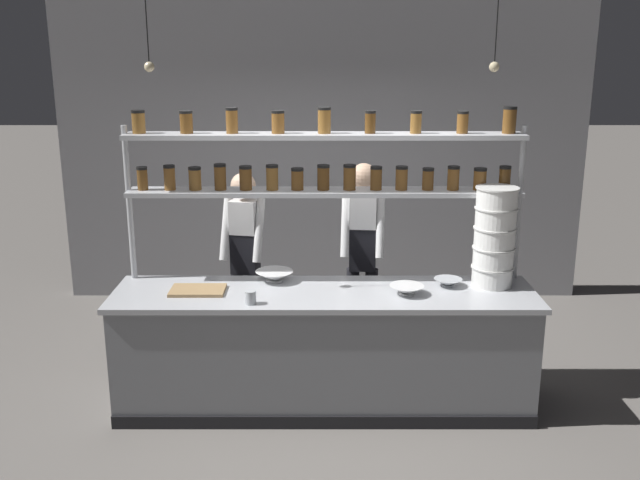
{
  "coord_description": "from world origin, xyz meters",
  "views": [
    {
      "loc": [
        -0.03,
        -4.98,
        2.68
      ],
      "look_at": [
        -0.01,
        0.2,
        1.26
      ],
      "focal_mm": 40.0,
      "sensor_mm": 36.0,
      "label": 1
    }
  ],
  "objects_px": {
    "container_stack": "(491,237)",
    "chef_left": "(242,255)",
    "spice_shelf_unit": "(321,170)",
    "chef_center": "(360,249)",
    "prep_bowl_near_left": "(271,276)",
    "prep_bowl_center_back": "(445,282)",
    "serving_cup_front": "(248,298)",
    "cutting_board": "(195,290)",
    "prep_bowl_center_front": "(404,290)"
  },
  "relations": [
    {
      "from": "container_stack",
      "to": "chef_left",
      "type": "bearing_deg",
      "value": 160.38
    },
    {
      "from": "spice_shelf_unit",
      "to": "container_stack",
      "type": "bearing_deg",
      "value": -8.2
    },
    {
      "from": "chef_center",
      "to": "prep_bowl_near_left",
      "type": "height_order",
      "value": "chef_center"
    },
    {
      "from": "prep_bowl_center_back",
      "to": "serving_cup_front",
      "type": "height_order",
      "value": "serving_cup_front"
    },
    {
      "from": "serving_cup_front",
      "to": "prep_bowl_center_back",
      "type": "bearing_deg",
      "value": 14.82
    },
    {
      "from": "chef_left",
      "to": "prep_bowl_center_back",
      "type": "relative_size",
      "value": 7.77
    },
    {
      "from": "chef_center",
      "to": "prep_bowl_center_back",
      "type": "height_order",
      "value": "chef_center"
    },
    {
      "from": "chef_left",
      "to": "prep_bowl_center_back",
      "type": "height_order",
      "value": "chef_left"
    },
    {
      "from": "cutting_board",
      "to": "serving_cup_front",
      "type": "xyz_separation_m",
      "value": [
        0.42,
        -0.25,
        0.04
      ]
    },
    {
      "from": "chef_center",
      "to": "cutting_board",
      "type": "distance_m",
      "value": 1.5
    },
    {
      "from": "chef_left",
      "to": "cutting_board",
      "type": "xyz_separation_m",
      "value": [
        -0.26,
        -0.84,
        -0.02
      ]
    },
    {
      "from": "chef_left",
      "to": "prep_bowl_center_front",
      "type": "height_order",
      "value": "chef_left"
    },
    {
      "from": "spice_shelf_unit",
      "to": "prep_bowl_near_left",
      "type": "bearing_deg",
      "value": -167.38
    },
    {
      "from": "prep_bowl_center_front",
      "to": "cutting_board",
      "type": "bearing_deg",
      "value": 177.93
    },
    {
      "from": "spice_shelf_unit",
      "to": "chef_center",
      "type": "relative_size",
      "value": 1.73
    },
    {
      "from": "container_stack",
      "to": "cutting_board",
      "type": "distance_m",
      "value": 2.24
    },
    {
      "from": "prep_bowl_near_left",
      "to": "serving_cup_front",
      "type": "bearing_deg",
      "value": -105.13
    },
    {
      "from": "chef_left",
      "to": "prep_bowl_near_left",
      "type": "height_order",
      "value": "chef_left"
    },
    {
      "from": "container_stack",
      "to": "prep_bowl_center_back",
      "type": "bearing_deg",
      "value": -176.34
    },
    {
      "from": "cutting_board",
      "to": "prep_bowl_near_left",
      "type": "distance_m",
      "value": 0.61
    },
    {
      "from": "prep_bowl_near_left",
      "to": "spice_shelf_unit",
      "type": "bearing_deg",
      "value": 12.62
    },
    {
      "from": "cutting_board",
      "to": "serving_cup_front",
      "type": "bearing_deg",
      "value": -31.51
    },
    {
      "from": "spice_shelf_unit",
      "to": "serving_cup_front",
      "type": "relative_size",
      "value": 31.04
    },
    {
      "from": "spice_shelf_unit",
      "to": "prep_bowl_center_front",
      "type": "bearing_deg",
      "value": -32.88
    },
    {
      "from": "chef_left",
      "to": "cutting_board",
      "type": "distance_m",
      "value": 0.88
    },
    {
      "from": "spice_shelf_unit",
      "to": "chef_center",
      "type": "bearing_deg",
      "value": 54.34
    },
    {
      "from": "container_stack",
      "to": "prep_bowl_near_left",
      "type": "height_order",
      "value": "container_stack"
    },
    {
      "from": "cutting_board",
      "to": "prep_bowl_near_left",
      "type": "relative_size",
      "value": 1.36
    },
    {
      "from": "chef_left",
      "to": "chef_center",
      "type": "height_order",
      "value": "chef_center"
    },
    {
      "from": "chef_center",
      "to": "prep_bowl_center_back",
      "type": "relative_size",
      "value": 8.18
    },
    {
      "from": "chef_left",
      "to": "prep_bowl_center_back",
      "type": "xyz_separation_m",
      "value": [
        1.61,
        -0.71,
        -0.01
      ]
    },
    {
      "from": "cutting_board",
      "to": "prep_bowl_near_left",
      "type": "height_order",
      "value": "prep_bowl_near_left"
    },
    {
      "from": "cutting_board",
      "to": "prep_bowl_center_back",
      "type": "relative_size",
      "value": 1.87
    },
    {
      "from": "spice_shelf_unit",
      "to": "prep_bowl_near_left",
      "type": "height_order",
      "value": "spice_shelf_unit"
    },
    {
      "from": "chef_left",
      "to": "cutting_board",
      "type": "height_order",
      "value": "chef_left"
    },
    {
      "from": "cutting_board",
      "to": "prep_bowl_center_back",
      "type": "distance_m",
      "value": 1.88
    },
    {
      "from": "chef_left",
      "to": "prep_bowl_center_back",
      "type": "distance_m",
      "value": 1.76
    },
    {
      "from": "prep_bowl_center_front",
      "to": "serving_cup_front",
      "type": "distance_m",
      "value": 1.14
    },
    {
      "from": "spice_shelf_unit",
      "to": "prep_bowl_near_left",
      "type": "xyz_separation_m",
      "value": [
        -0.38,
        -0.09,
        -0.82
      ]
    },
    {
      "from": "chef_center",
      "to": "prep_bowl_center_front",
      "type": "height_order",
      "value": "chef_center"
    },
    {
      "from": "prep_bowl_near_left",
      "to": "chef_left",
      "type": "bearing_deg",
      "value": 115.83
    },
    {
      "from": "prep_bowl_center_back",
      "to": "container_stack",
      "type": "bearing_deg",
      "value": 3.66
    },
    {
      "from": "prep_bowl_near_left",
      "to": "prep_bowl_center_front",
      "type": "height_order",
      "value": "prep_bowl_near_left"
    },
    {
      "from": "cutting_board",
      "to": "serving_cup_front",
      "type": "height_order",
      "value": "serving_cup_front"
    },
    {
      "from": "chef_center",
      "to": "prep_bowl_center_back",
      "type": "bearing_deg",
      "value": -42.08
    },
    {
      "from": "chef_left",
      "to": "container_stack",
      "type": "bearing_deg",
      "value": -7.94
    },
    {
      "from": "chef_left",
      "to": "prep_bowl_center_front",
      "type": "bearing_deg",
      "value": -23.56
    },
    {
      "from": "chef_center",
      "to": "container_stack",
      "type": "bearing_deg",
      "value": -28.83
    },
    {
      "from": "chef_left",
      "to": "prep_bowl_center_front",
      "type": "distance_m",
      "value": 1.56
    },
    {
      "from": "chef_center",
      "to": "prep_bowl_near_left",
      "type": "xyz_separation_m",
      "value": [
        -0.71,
        -0.55,
        -0.06
      ]
    }
  ]
}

